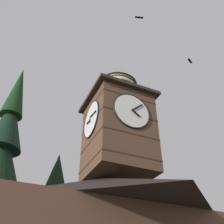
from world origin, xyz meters
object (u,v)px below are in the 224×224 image
(flying_bird_high, at_px, (139,17))
(clock_tower, at_px, (118,125))
(flying_bird_low, at_px, (190,61))
(moon, at_px, (82,217))

(flying_bird_high, bearing_deg, clock_tower, -67.42)
(flying_bird_high, xyz_separation_m, flying_bird_low, (-4.69, 0.19, -3.69))
(clock_tower, relative_size, flying_bird_high, 11.98)
(clock_tower, relative_size, flying_bird_low, 13.79)
(moon, distance_m, flying_bird_low, 42.79)
(clock_tower, xyz_separation_m, flying_bird_high, (-1.05, 2.52, 10.21))
(flying_bird_high, bearing_deg, flying_bird_low, 177.74)
(moon, distance_m, flying_bird_high, 43.84)
(flying_bird_high, distance_m, flying_bird_low, 5.98)
(clock_tower, height_order, flying_bird_high, flying_bird_high)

